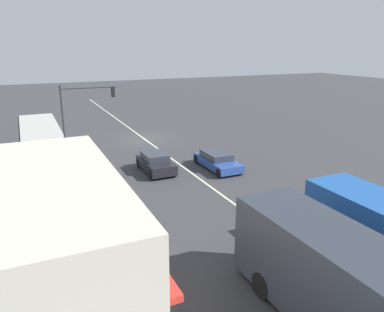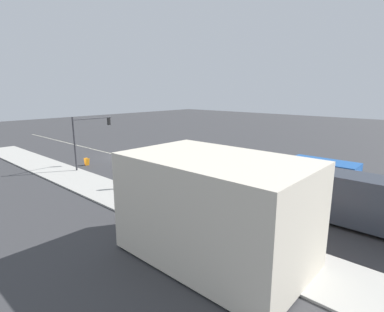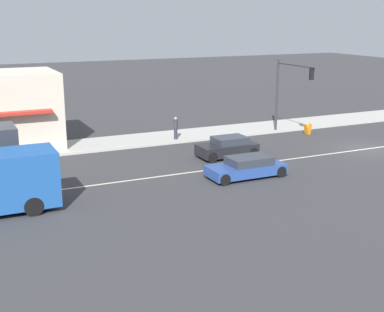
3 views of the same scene
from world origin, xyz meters
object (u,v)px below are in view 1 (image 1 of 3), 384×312
Objects in this scene: pedestrian at (75,175)px; warning_aframe_sign at (88,143)px; city_bus at (376,310)px; coupe_blue at (217,161)px; traffic_signal_main at (80,107)px; sedan_dark at (156,163)px.

pedestrian is 10.40m from warning_aframe_sign.
city_bus is 18.02m from coupe_blue.
pedestrian is at bearing -71.75° from city_bus.
traffic_signal_main reaches higher than coupe_blue.
pedestrian is 1.97× the size of warning_aframe_sign.
coupe_blue is 4.55m from sedan_dark.
sedan_dark is (4.40, -1.17, 0.07)m from coupe_blue.
coupe_blue is (-4.40, -17.44, -1.16)m from city_bus.
warning_aframe_sign is 0.08× the size of city_bus.
city_bus is (-3.31, 27.50, 1.32)m from warning_aframe_sign.
warning_aframe_sign is 0.22× the size of sedan_dark.
traffic_signal_main reaches higher than city_bus.
sedan_dark is (-3.92, 7.31, -3.25)m from traffic_signal_main.
city_bus is (-5.74, 17.40, 0.76)m from pedestrian.
city_bus reaches higher than sedan_dark.
coupe_blue is at bearing 127.46° from warning_aframe_sign.
pedestrian is 0.15× the size of city_bus.
pedestrian is 0.37× the size of coupe_blue.
city_bus is (-3.92, 25.92, -2.15)m from traffic_signal_main.
pedestrian is at bearing 76.47° from warning_aframe_sign.
city_bus is 2.45× the size of coupe_blue.
traffic_signal_main is 0.51× the size of city_bus.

